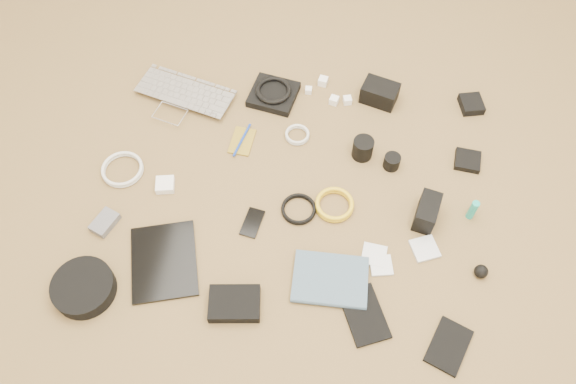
# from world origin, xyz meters

# --- Properties ---
(laptop) EXTENTS (0.43, 0.35, 0.03)m
(laptop) POSITION_xyz_m (-0.48, 0.35, 0.01)
(laptop) COLOR #BBBBC0
(laptop) RESTS_ON ground
(headphone_pouch) EXTENTS (0.20, 0.19, 0.03)m
(headphone_pouch) POSITION_xyz_m (-0.12, 0.44, 0.02)
(headphone_pouch) COLOR black
(headphone_pouch) RESTS_ON ground
(headphones) EXTENTS (0.17, 0.17, 0.02)m
(headphones) POSITION_xyz_m (-0.12, 0.44, 0.04)
(headphones) COLOR black
(headphones) RESTS_ON headphone_pouch
(charger_a) EXTENTS (0.03, 0.03, 0.02)m
(charger_a) POSITION_xyz_m (0.01, 0.49, 0.01)
(charger_a) COLOR white
(charger_a) RESTS_ON ground
(charger_b) EXTENTS (0.04, 0.04, 0.03)m
(charger_b) POSITION_xyz_m (0.06, 0.54, 0.02)
(charger_b) COLOR white
(charger_b) RESTS_ON ground
(charger_c) EXTENTS (0.04, 0.04, 0.03)m
(charger_c) POSITION_xyz_m (0.11, 0.45, 0.01)
(charger_c) COLOR white
(charger_c) RESTS_ON ground
(charger_d) EXTENTS (0.04, 0.04, 0.03)m
(charger_d) POSITION_xyz_m (0.16, 0.46, 0.01)
(charger_d) COLOR white
(charger_d) RESTS_ON ground
(dslr_camera) EXTENTS (0.15, 0.13, 0.08)m
(dslr_camera) POSITION_xyz_m (0.28, 0.49, 0.04)
(dslr_camera) COLOR black
(dslr_camera) RESTS_ON ground
(lens_pouch) EXTENTS (0.10, 0.11, 0.03)m
(lens_pouch) POSITION_xyz_m (0.63, 0.50, 0.02)
(lens_pouch) COLOR black
(lens_pouch) RESTS_ON ground
(notebook_olive) EXTENTS (0.09, 0.13, 0.01)m
(notebook_olive) POSITION_xyz_m (-0.20, 0.21, 0.00)
(notebook_olive) COLOR olive
(notebook_olive) RESTS_ON ground
(pen_blue) EXTENTS (0.04, 0.15, 0.01)m
(pen_blue) POSITION_xyz_m (-0.20, 0.21, 0.01)
(pen_blue) COLOR #1434A5
(pen_blue) RESTS_ON notebook_olive
(cable_white_a) EXTENTS (0.12, 0.12, 0.01)m
(cable_white_a) POSITION_xyz_m (-0.01, 0.27, 0.01)
(cable_white_a) COLOR silver
(cable_white_a) RESTS_ON ground
(lens_a) EXTENTS (0.10, 0.10, 0.08)m
(lens_a) POSITION_xyz_m (0.24, 0.22, 0.04)
(lens_a) COLOR black
(lens_a) RESTS_ON ground
(lens_b) EXTENTS (0.07, 0.07, 0.05)m
(lens_b) POSITION_xyz_m (0.34, 0.18, 0.03)
(lens_b) COLOR black
(lens_b) RESTS_ON ground
(card_reader) EXTENTS (0.10, 0.10, 0.02)m
(card_reader) POSITION_xyz_m (0.62, 0.24, 0.01)
(card_reader) COLOR black
(card_reader) RESTS_ON ground
(power_brick) EXTENTS (0.07, 0.07, 0.03)m
(power_brick) POSITION_xyz_m (-0.43, -0.02, 0.01)
(power_brick) COLOR white
(power_brick) RESTS_ON ground
(cable_white_b) EXTENTS (0.19, 0.19, 0.01)m
(cable_white_b) POSITION_xyz_m (-0.60, 0.02, 0.01)
(cable_white_b) COLOR silver
(cable_white_b) RESTS_ON ground
(cable_black) EXTENTS (0.14, 0.14, 0.01)m
(cable_black) POSITION_xyz_m (0.04, -0.05, 0.01)
(cable_black) COLOR black
(cable_black) RESTS_ON ground
(cable_yellow) EXTENTS (0.18, 0.18, 0.01)m
(cable_yellow) POSITION_xyz_m (0.16, -0.02, 0.01)
(cable_yellow) COLOR gold
(cable_yellow) RESTS_ON ground
(flash) EXTENTS (0.09, 0.13, 0.09)m
(flash) POSITION_xyz_m (0.47, -0.02, 0.05)
(flash) COLOR black
(flash) RESTS_ON ground
(lens_cleaner) EXTENTS (0.03, 0.03, 0.09)m
(lens_cleaner) POSITION_xyz_m (0.62, 0.01, 0.04)
(lens_cleaner) COLOR #19A898
(lens_cleaner) RESTS_ON ground
(battery_charger) EXTENTS (0.09, 0.11, 0.03)m
(battery_charger) POSITION_xyz_m (-0.60, -0.19, 0.01)
(battery_charger) COLOR #5A5A5F
(battery_charger) RESTS_ON ground
(tablet) EXTENTS (0.28, 0.32, 0.01)m
(tablet) POSITION_xyz_m (-0.36, -0.30, 0.01)
(tablet) COLOR black
(tablet) RESTS_ON ground
(phone) EXTENTS (0.07, 0.12, 0.01)m
(phone) POSITION_xyz_m (-0.11, -0.12, 0.00)
(phone) COLOR black
(phone) RESTS_ON ground
(filter_case_left) EXTENTS (0.08, 0.08, 0.01)m
(filter_case_left) POSITION_xyz_m (0.31, -0.18, 0.01)
(filter_case_left) COLOR silver
(filter_case_left) RESTS_ON ground
(filter_case_mid) EXTENTS (0.08, 0.08, 0.01)m
(filter_case_mid) POSITION_xyz_m (0.33, -0.21, 0.00)
(filter_case_mid) COLOR silver
(filter_case_mid) RESTS_ON ground
(filter_case_right) EXTENTS (0.11, 0.11, 0.01)m
(filter_case_right) POSITION_xyz_m (0.47, -0.13, 0.01)
(filter_case_right) COLOR silver
(filter_case_right) RESTS_ON ground
(air_blower) EXTENTS (0.05, 0.05, 0.04)m
(air_blower) POSITION_xyz_m (0.65, -0.20, 0.02)
(air_blower) COLOR black
(air_blower) RESTS_ON ground
(headphone_case) EXTENTS (0.25, 0.25, 0.05)m
(headphone_case) POSITION_xyz_m (-0.58, -0.43, 0.03)
(headphone_case) COLOR black
(headphone_case) RESTS_ON ground
(drive_case) EXTENTS (0.17, 0.13, 0.04)m
(drive_case) POSITION_xyz_m (-0.11, -0.41, 0.02)
(drive_case) COLOR black
(drive_case) RESTS_ON ground
(paperback) EXTENTS (0.24, 0.18, 0.02)m
(paperback) POSITION_xyz_m (0.18, -0.38, 0.01)
(paperback) COLOR #425A6F
(paperback) RESTS_ON ground
(notebook_black_a) EXTENTS (0.18, 0.21, 0.01)m
(notebook_black_a) POSITION_xyz_m (0.29, -0.39, 0.01)
(notebook_black_a) COLOR black
(notebook_black_a) RESTS_ON ground
(notebook_black_b) EXTENTS (0.15, 0.18, 0.01)m
(notebook_black_b) POSITION_xyz_m (0.55, -0.45, 0.01)
(notebook_black_b) COLOR black
(notebook_black_b) RESTS_ON ground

